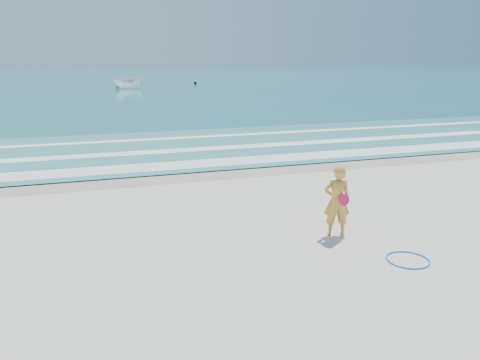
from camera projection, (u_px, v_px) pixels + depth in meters
name	position (u px, v px, depth m)	size (l,w,h in m)	color
ground	(302.00, 283.00, 8.84)	(400.00, 400.00, 0.00)	silver
wet_sand	(197.00, 173.00, 17.11)	(400.00, 2.40, 0.00)	#B2A893
ocean	(102.00, 75.00, 105.40)	(400.00, 190.00, 0.04)	#19727F
shallow	(173.00, 148.00, 21.70)	(400.00, 10.00, 0.01)	#59B7AD
foam_near	(189.00, 164.00, 18.30)	(400.00, 1.40, 0.01)	white
foam_mid	(176.00, 151.00, 20.96)	(400.00, 0.90, 0.01)	white
foam_far	(164.00, 139.00, 24.00)	(400.00, 0.60, 0.01)	white
hoop	(408.00, 260.00, 9.79)	(0.89, 0.89, 0.03)	#0D79F3
boat	(129.00, 82.00, 60.83)	(1.62, 4.30, 1.66)	white
buoy	(195.00, 83.00, 70.53)	(0.45, 0.45, 0.45)	black
woman	(337.00, 201.00, 10.98)	(0.71, 0.56, 1.71)	gold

